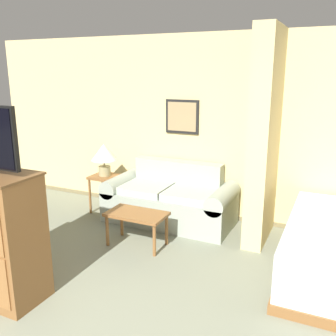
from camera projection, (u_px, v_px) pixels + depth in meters
The scene contains 6 objects.
wall_back at pixel (217, 129), 5.29m from camera, with size 7.74×0.16×2.60m.
wall_partition_pillar at pixel (265, 138), 4.54m from camera, with size 0.24×0.89×2.60m.
couch at pixel (170, 200), 5.32m from camera, with size 1.82×0.84×0.82m.
coffee_table at pixel (137, 217), 4.55m from camera, with size 0.73×0.41×0.42m.
side_table at pixel (105, 183), 5.65m from camera, with size 0.40×0.40×0.57m.
table_lamp at pixel (104, 154), 5.54m from camera, with size 0.38×0.38×0.48m.
Camera 1 is at (1.59, -1.57, 2.09)m, focal length 40.00 mm.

